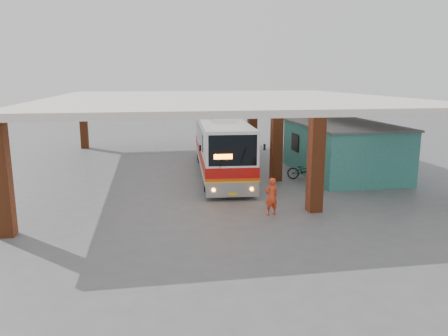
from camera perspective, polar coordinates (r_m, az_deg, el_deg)
name	(u,v)px	position (r m, az deg, el deg)	size (l,w,h in m)	color
ground	(235,196)	(21.91, 1.41, -3.71)	(90.00, 90.00, 0.00)	#515154
brick_columns	(242,139)	(26.55, 2.39, 3.82)	(20.10, 21.60, 4.35)	brown
canopy_roof	(223,99)	(27.63, -0.13, 8.99)	(21.00, 23.00, 0.30)	silver
shop_building	(343,149)	(27.62, 15.24, 2.45)	(5.20, 8.20, 3.11)	#2A6669
coach_bus	(221,145)	(26.57, -0.40, 2.99)	(3.44, 12.49, 3.60)	white
motorcycle	(305,171)	(25.72, 10.51, -0.35)	(0.70, 2.01, 1.06)	black
pedestrian	(271,196)	(18.87, 6.20, -3.72)	(0.60, 0.40, 1.66)	red
red_chair	(279,162)	(29.31, 7.16, 0.84)	(0.39, 0.39, 0.71)	red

